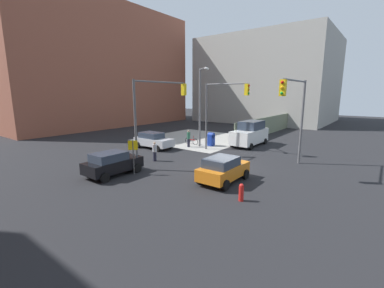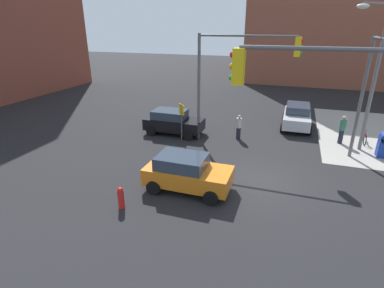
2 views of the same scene
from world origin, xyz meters
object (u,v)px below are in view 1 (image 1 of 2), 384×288
at_px(traffic_signal_ne_corner, 222,104).
at_px(pedestrian_waiting, 155,151).
at_px(hatchback_black, 112,163).
at_px(traffic_signal_nw_corner, 157,105).
at_px(fire_hydrant, 241,192).
at_px(coupe_silver, 153,140).
at_px(mailbox_blue, 211,139).
at_px(pedestrian_crossing, 189,138).
at_px(street_lamp_corner, 201,102).
at_px(bicycle_leaning_on_fence, 191,141).
at_px(smokestack, 173,79).
at_px(van_white_delivery, 250,134).
at_px(traffic_signal_se_corner, 295,106).
at_px(sedan_orange, 223,169).

xyz_separation_m(traffic_signal_ne_corner, pedestrian_waiting, (-6.50, 2.42, -3.74)).
relative_size(hatchback_black, pedestrian_waiting, 2.40).
distance_m(traffic_signal_nw_corner, pedestrian_waiting, 3.89).
distance_m(fire_hydrant, coupe_silver, 14.72).
height_order(mailbox_blue, fire_hydrant, mailbox_blue).
xyz_separation_m(traffic_signal_ne_corner, pedestrian_crossing, (-0.30, 3.72, -3.64)).
height_order(hatchback_black, coupe_silver, same).
height_order(mailbox_blue, hatchback_black, hatchback_black).
relative_size(street_lamp_corner, mailbox_blue, 5.59).
bearing_deg(traffic_signal_nw_corner, mailbox_blue, 3.39).
bearing_deg(coupe_silver, bicycle_leaning_on_fence, -23.74).
distance_m(smokestack, street_lamp_corner, 34.10).
bearing_deg(pedestrian_waiting, traffic_signal_ne_corner, 93.41).
distance_m(street_lamp_corner, van_white_delivery, 6.41).
xyz_separation_m(traffic_signal_nw_corner, pedestrian_waiting, (0.25, 0.70, -3.82)).
height_order(street_lamp_corner, coupe_silver, street_lamp_corner).
height_order(fire_hydrant, van_white_delivery, van_white_delivery).
distance_m(traffic_signal_ne_corner, mailbox_blue, 4.73).
bearing_deg(traffic_signal_nw_corner, hatchback_black, 175.79).
relative_size(traffic_signal_se_corner, bicycle_leaning_on_fence, 3.71).
bearing_deg(fire_hydrant, mailbox_blue, 39.40).
distance_m(traffic_signal_se_corner, pedestrian_waiting, 11.33).
height_order(smokestack, van_white_delivery, smokestack).
xyz_separation_m(traffic_signal_se_corner, street_lamp_corner, (2.49, 10.02, 0.08)).
bearing_deg(smokestack, mailbox_blue, -131.53).
xyz_separation_m(street_lamp_corner, hatchback_black, (-11.37, -0.71, -3.86)).
bearing_deg(coupe_silver, smokestack, 38.06).
relative_size(traffic_signal_se_corner, street_lamp_corner, 0.81).
bearing_deg(traffic_signal_se_corner, mailbox_blue, 68.56).
distance_m(pedestrian_waiting, bicycle_leaning_on_fence, 7.87).
height_order(pedestrian_waiting, bicycle_leaning_on_fence, pedestrian_waiting).
xyz_separation_m(traffic_signal_se_corner, mailbox_blue, (3.73, 9.50, -3.86)).
bearing_deg(sedan_orange, pedestrian_crossing, 49.47).
distance_m(fire_hydrant, pedestrian_waiting, 9.87).
distance_m(sedan_orange, bicycle_leaning_on_fence, 12.54).
relative_size(traffic_signal_se_corner, fire_hydrant, 6.91).
bearing_deg(bicycle_leaning_on_fence, traffic_signal_se_corner, -104.98).
distance_m(sedan_orange, pedestrian_crossing, 11.08).
bearing_deg(smokestack, traffic_signal_se_corner, -126.86).
height_order(mailbox_blue, pedestrian_crossing, pedestrian_crossing).
bearing_deg(hatchback_black, street_lamp_corner, 3.59).
bearing_deg(sedan_orange, coupe_silver, 67.53).
distance_m(traffic_signal_se_corner, traffic_signal_ne_corner, 7.56).
bearing_deg(mailbox_blue, sedan_orange, -143.05).
relative_size(traffic_signal_ne_corner, van_white_delivery, 1.20).
xyz_separation_m(sedan_orange, van_white_delivery, (11.90, 3.72, 0.44)).
bearing_deg(pedestrian_crossing, sedan_orange, 34.10).
xyz_separation_m(van_white_delivery, pedestrian_waiting, (-10.90, 3.40, -0.44)).
height_order(fire_hydrant, bicycle_leaning_on_fence, bicycle_leaning_on_fence).
distance_m(fire_hydrant, van_white_delivery, 15.16).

